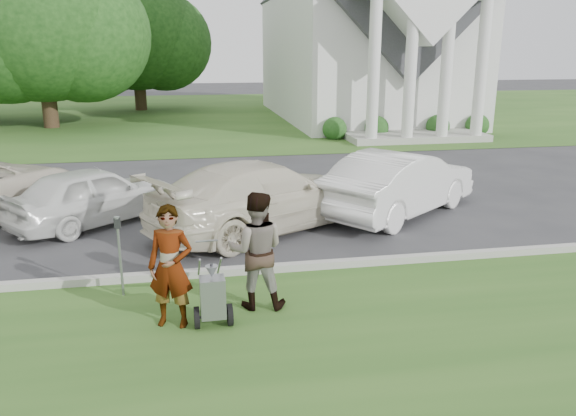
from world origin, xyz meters
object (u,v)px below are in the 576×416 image
object	(u,v)px
parking_meter_near	(119,247)
car_d	(400,183)
tree_left	(40,24)
car_b	(94,195)
church	(363,12)
tree_back	(136,36)
person_left	(171,268)
car_c	(262,196)
striping_cart	(213,298)
person_right	(256,251)

from	to	relation	value
parking_meter_near	car_d	xyz separation A→B (m)	(6.27, 3.76, -0.08)
tree_left	car_b	bearing A→B (deg)	-75.16
church	tree_back	world-z (taller)	church
tree_left	car_d	distance (m)	22.24
tree_back	person_left	distance (m)	31.53
car_c	car_d	distance (m)	3.56
tree_left	church	bearing A→B (deg)	3.79
tree_back	parking_meter_near	size ratio (longest dim) A/B	6.98
church	person_left	world-z (taller)	church
striping_cart	car_d	distance (m)	7.04
tree_left	person_right	bearing A→B (deg)	-71.00
tree_left	car_c	xyz separation A→B (m)	(8.47, -18.85, -4.33)
person_left	parking_meter_near	world-z (taller)	person_left
car_b	parking_meter_near	bearing A→B (deg)	153.75
person_left	car_c	distance (m)	4.75
car_b	car_d	xyz separation A→B (m)	(7.28, -0.54, 0.10)
person_left	car_b	distance (m)	5.81
tree_left	person_left	xyz separation A→B (m)	(6.55, -23.19, -4.19)
parking_meter_near	car_b	size ratio (longest dim) A/B	0.34
person_left	car_b	size ratio (longest dim) A/B	0.45
striping_cart	car_c	bearing A→B (deg)	71.72
striping_cart	person_left	world-z (taller)	person_left
tree_left	striping_cart	xyz separation A→B (m)	(7.13, -23.33, -4.66)
tree_left	car_b	xyz separation A→B (m)	(4.69, -17.70, -4.42)
person_left	car_d	world-z (taller)	person_left
tree_left	tree_back	bearing A→B (deg)	63.43
car_c	car_d	world-z (taller)	car_d
tree_left	tree_back	world-z (taller)	tree_left
striping_cart	parking_meter_near	size ratio (longest dim) A/B	0.82
church	parking_meter_near	size ratio (longest dim) A/B	17.50
tree_back	church	bearing A→B (deg)	-27.85
car_d	church	bearing A→B (deg)	-52.33
striping_cart	person_right	xyz separation A→B (m)	(0.72, 0.54, 0.49)
tree_back	car_d	world-z (taller)	tree_back
striping_cart	car_c	xyz separation A→B (m)	(1.34, 4.48, 0.34)
striping_cart	car_d	bearing A→B (deg)	44.82
striping_cart	person_right	distance (m)	1.02
striping_cart	tree_left	bearing A→B (deg)	105.35
striping_cart	car_b	bearing A→B (deg)	111.78
tree_left	car_c	size ratio (longest dim) A/B	1.97
tree_left	car_b	world-z (taller)	tree_left
person_left	tree_left	bearing A→B (deg)	122.60
church	car_b	size ratio (longest dim) A/B	5.98
church	striping_cart	size ratio (longest dim) A/B	21.45
parking_meter_near	car_b	bearing A→B (deg)	103.29
tree_left	person_left	size ratio (longest dim) A/B	5.80
car_c	car_d	bearing A→B (deg)	-110.76
car_b	car_c	bearing A→B (deg)	-146.48
church	parking_meter_near	xyz separation A→B (m)	(-11.31, -23.12, -5.07)
car_b	car_c	size ratio (longest dim) A/B	0.75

